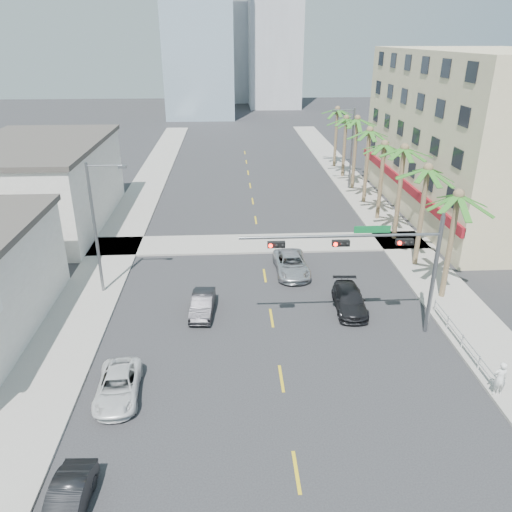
{
  "coord_description": "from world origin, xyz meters",
  "views": [
    {
      "loc": [
        -2.45,
        -16.72,
        16.1
      ],
      "look_at": [
        -0.88,
        11.69,
        3.5
      ],
      "focal_mm": 35.0,
      "sensor_mm": 36.0,
      "label": 1
    }
  ],
  "objects_px": {
    "traffic_signal_mast": "(381,255)",
    "car_parked_mid": "(67,502)",
    "car_lane_center": "(291,264)",
    "pedestrian": "(500,378)",
    "car_lane_right": "(350,300)",
    "car_parked_far": "(118,386)",
    "car_lane_left": "(202,304)"
  },
  "relations": [
    {
      "from": "traffic_signal_mast",
      "to": "car_parked_far",
      "type": "xyz_separation_m",
      "value": [
        -13.81,
        -4.88,
        -4.46
      ]
    },
    {
      "from": "traffic_signal_mast",
      "to": "car_lane_right",
      "type": "relative_size",
      "value": 2.43
    },
    {
      "from": "car_lane_right",
      "to": "car_parked_far",
      "type": "bearing_deg",
      "value": -146.23
    },
    {
      "from": "traffic_signal_mast",
      "to": "pedestrian",
      "type": "bearing_deg",
      "value": -52.58
    },
    {
      "from": "car_lane_left",
      "to": "car_lane_right",
      "type": "height_order",
      "value": "car_lane_right"
    },
    {
      "from": "traffic_signal_mast",
      "to": "car_lane_left",
      "type": "height_order",
      "value": "traffic_signal_mast"
    },
    {
      "from": "car_lane_left",
      "to": "car_lane_right",
      "type": "xyz_separation_m",
      "value": [
        9.36,
        0.02,
        0.03
      ]
    },
    {
      "from": "traffic_signal_mast",
      "to": "pedestrian",
      "type": "distance_m",
      "value": 8.44
    },
    {
      "from": "car_parked_mid",
      "to": "pedestrian",
      "type": "xyz_separation_m",
      "value": [
        18.87,
        5.5,
        0.46
      ]
    },
    {
      "from": "traffic_signal_mast",
      "to": "car_parked_mid",
      "type": "distance_m",
      "value": 18.87
    },
    {
      "from": "car_lane_left",
      "to": "pedestrian",
      "type": "distance_m",
      "value": 17.05
    },
    {
      "from": "car_lane_center",
      "to": "car_parked_mid",
      "type": "bearing_deg",
      "value": -119.69
    },
    {
      "from": "car_lane_right",
      "to": "car_parked_mid",
      "type": "bearing_deg",
      "value": -130.59
    },
    {
      "from": "car_lane_right",
      "to": "pedestrian",
      "type": "relative_size",
      "value": 2.49
    },
    {
      "from": "car_parked_mid",
      "to": "car_lane_left",
      "type": "xyz_separation_m",
      "value": [
        4.27,
        14.29,
        0.02
      ]
    },
    {
      "from": "car_parked_far",
      "to": "pedestrian",
      "type": "bearing_deg",
      "value": -6.62
    },
    {
      "from": "car_parked_mid",
      "to": "car_lane_left",
      "type": "relative_size",
      "value": 0.96
    },
    {
      "from": "car_parked_far",
      "to": "pedestrian",
      "type": "relative_size",
      "value": 2.35
    },
    {
      "from": "traffic_signal_mast",
      "to": "car_parked_mid",
      "type": "bearing_deg",
      "value": -141.54
    },
    {
      "from": "traffic_signal_mast",
      "to": "car_parked_mid",
      "type": "relative_size",
      "value": 3.0
    },
    {
      "from": "car_lane_right",
      "to": "pedestrian",
      "type": "xyz_separation_m",
      "value": [
        5.24,
        -8.81,
        0.4
      ]
    },
    {
      "from": "car_parked_mid",
      "to": "pedestrian",
      "type": "relative_size",
      "value": 2.02
    },
    {
      "from": "car_parked_mid",
      "to": "car_lane_right",
      "type": "bearing_deg",
      "value": 48.69
    },
    {
      "from": "car_lane_right",
      "to": "pedestrian",
      "type": "height_order",
      "value": "pedestrian"
    },
    {
      "from": "car_lane_left",
      "to": "car_lane_center",
      "type": "relative_size",
      "value": 0.77
    },
    {
      "from": "car_lane_left",
      "to": "car_lane_center",
      "type": "bearing_deg",
      "value": 44.99
    },
    {
      "from": "car_parked_mid",
      "to": "car_parked_far",
      "type": "bearing_deg",
      "value": 87.54
    },
    {
      "from": "car_lane_center",
      "to": "pedestrian",
      "type": "xyz_separation_m",
      "value": [
        8.31,
        -14.31,
        0.37
      ]
    },
    {
      "from": "car_parked_mid",
      "to": "traffic_signal_mast",
      "type": "bearing_deg",
      "value": 40.76
    },
    {
      "from": "traffic_signal_mast",
      "to": "car_parked_far",
      "type": "relative_size",
      "value": 2.58
    },
    {
      "from": "car_parked_far",
      "to": "car_lane_right",
      "type": "bearing_deg",
      "value": 27.31
    },
    {
      "from": "car_parked_far",
      "to": "car_lane_center",
      "type": "bearing_deg",
      "value": 49.55
    }
  ]
}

